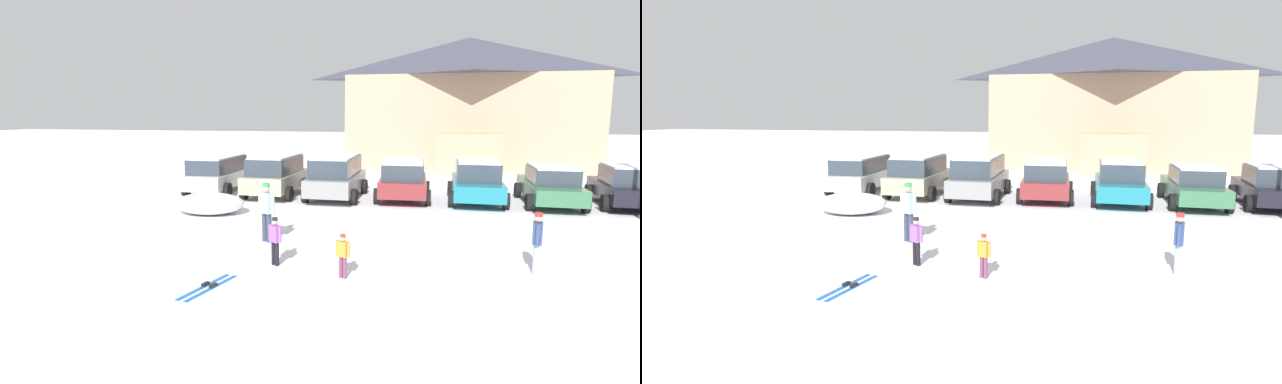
{
  "view_description": "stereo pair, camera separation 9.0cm",
  "coord_description": "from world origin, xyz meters",
  "views": [
    {
      "loc": [
        1.77,
        -7.54,
        3.64
      ],
      "look_at": [
        -1.44,
        6.56,
        1.29
      ],
      "focal_mm": 28.0,
      "sensor_mm": 36.0,
      "label": 1
    },
    {
      "loc": [
        1.86,
        -7.52,
        3.64
      ],
      "look_at": [
        -1.44,
        6.56,
        1.29
      ],
      "focal_mm": 28.0,
      "sensor_mm": 36.0,
      "label": 2
    }
  ],
  "objects": [
    {
      "name": "skier_adult_in_blue_parka",
      "position": [
        -2.73,
        5.48,
        0.94
      ],
      "size": [
        0.55,
        0.41,
        1.67
      ],
      "color": "#31394F",
      "rests_on": "ground"
    },
    {
      "name": "parked_grey_wagon",
      "position": [
        -2.18,
        12.9,
        0.96
      ],
      "size": [
        2.22,
        4.57,
        1.81
      ],
      "color": "gray",
      "rests_on": "ground"
    },
    {
      "name": "parked_green_coupe",
      "position": [
        6.26,
        13.22,
        0.8
      ],
      "size": [
        2.18,
        4.79,
        1.56
      ],
      "color": "#346847",
      "rests_on": "ground"
    },
    {
      "name": "parked_white_suv",
      "position": [
        -7.7,
        13.29,
        0.89
      ],
      "size": [
        2.19,
        4.41,
        1.65
      ],
      "color": "white",
      "rests_on": "ground"
    },
    {
      "name": "pair_of_skis",
      "position": [
        -2.72,
        1.65,
        0.02
      ],
      "size": [
        0.63,
        1.72,
        0.08
      ],
      "color": "#1B5FB5",
      "rests_on": "ground"
    },
    {
      "name": "skier_child_in_purple_jacket",
      "position": [
        -1.82,
        3.44,
        0.66
      ],
      "size": [
        0.37,
        0.29,
        1.16
      ],
      "color": "black",
      "rests_on": "ground"
    },
    {
      "name": "plowed_snow_pile",
      "position": [
        -6.02,
        8.74,
        0.37
      ],
      "size": [
        2.54,
        2.03,
        0.74
      ],
      "primitive_type": "ellipsoid",
      "color": "silver",
      "rests_on": "ground"
    },
    {
      "name": "ski_lodge",
      "position": [
        3.85,
        27.96,
        4.29
      ],
      "size": [
        15.7,
        11.73,
        8.47
      ],
      "color": "tan",
      "rests_on": "ground"
    },
    {
      "name": "skier_teen_in_navy_coat",
      "position": [
        4.12,
        4.17,
        0.79
      ],
      "size": [
        0.26,
        0.52,
        1.41
      ],
      "color": "#9BB3C4",
      "rests_on": "ground"
    },
    {
      "name": "skier_child_in_orange_jacket",
      "position": [
        -0.09,
        2.88,
        0.56
      ],
      "size": [
        0.34,
        0.23,
        0.99
      ],
      "color": "#6E3758",
      "rests_on": "ground"
    },
    {
      "name": "parked_black_sedan",
      "position": [
        9.03,
        13.44,
        0.82
      ],
      "size": [
        2.43,
        4.43,
        1.63
      ],
      "color": "black",
      "rests_on": "ground"
    },
    {
      "name": "ground",
      "position": [
        0.0,
        0.0,
        0.0
      ],
      "size": [
        160.0,
        160.0,
        0.0
      ],
      "primitive_type": "plane",
      "color": "white"
    },
    {
      "name": "parked_maroon_van",
      "position": [
        0.59,
        13.15,
        0.89
      ],
      "size": [
        2.3,
        4.06,
        1.64
      ],
      "color": "maroon",
      "rests_on": "ground"
    },
    {
      "name": "parked_beige_suv",
      "position": [
        -4.85,
        12.94,
        0.94
      ],
      "size": [
        2.26,
        4.16,
        1.76
      ],
      "color": "tan",
      "rests_on": "ground"
    },
    {
      "name": "parked_teal_hatchback",
      "position": [
        3.51,
        13.2,
        0.85
      ],
      "size": [
        2.27,
        4.55,
        1.71
      ],
      "color": "#1B7384",
      "rests_on": "ground"
    }
  ]
}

